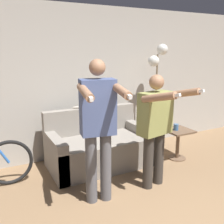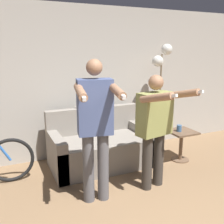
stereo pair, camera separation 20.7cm
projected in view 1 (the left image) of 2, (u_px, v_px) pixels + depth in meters
name	position (u px, v px, depth m)	size (l,w,h in m)	color
wall_back	(84.00, 83.00, 4.58)	(10.00, 0.05, 2.60)	#B7B2A8
couch	(99.00, 148.00, 4.30)	(1.63, 0.88, 0.91)	gray
person_left	(98.00, 124.00, 3.09)	(0.56, 0.73, 1.77)	#56565B
person_right	(156.00, 123.00, 3.49)	(0.64, 0.74, 1.56)	#38332D
cat	(89.00, 103.00, 4.42)	(0.49, 0.12, 0.17)	#B7AD9E
floor_lamp	(157.00, 68.00, 4.70)	(0.38, 0.27, 1.97)	#756047
side_table	(178.00, 138.00, 4.53)	(0.44, 0.44, 0.53)	brown
cup	(176.00, 127.00, 4.46)	(0.08, 0.08, 0.11)	#3D6693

